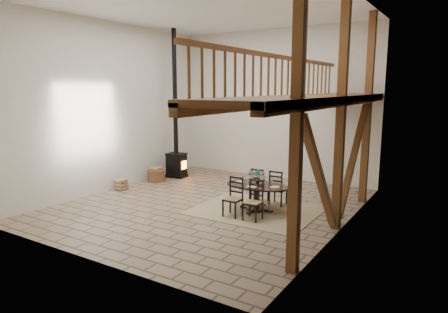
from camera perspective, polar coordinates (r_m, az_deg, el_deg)
The scene contains 7 objects.
ground at distance 10.72m, azimuth -2.09°, elevation -6.89°, with size 8.00×8.00×0.00m, color #8C785D.
room_shell at distance 9.65m, azimuth 3.75°, elevation 9.41°, with size 7.02×8.02×5.01m.
rug at distance 10.24m, azimuth 4.63°, elevation -7.65°, with size 3.00×2.50×0.02m, color tan.
dining_table at distance 10.14m, azimuth 4.67°, elevation -5.56°, with size 1.64×1.83×1.06m.
wood_stove at distance 13.84m, azimuth -6.87°, elevation 1.64°, with size 0.69×0.56×5.00m.
log_basket at distance 13.47m, azimuth -9.64°, elevation -2.63°, with size 0.58×0.58×0.48m.
log_stack at distance 12.61m, azimuth -14.50°, elevation -3.87°, with size 0.35×0.36×0.33m.
Camera 1 is at (5.74, -8.51, 3.08)m, focal length 32.00 mm.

